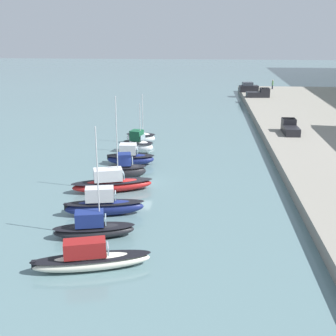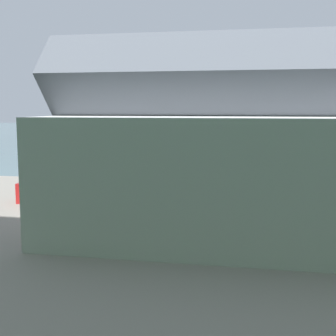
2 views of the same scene
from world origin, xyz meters
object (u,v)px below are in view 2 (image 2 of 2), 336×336
at_px(moored_boat_3, 192,161).
at_px(parked_car_1, 48,189).
at_px(moored_boat_2, 232,163).
at_px(moored_boat_0, 317,166).
at_px(moored_boat_6, 83,160).
at_px(moored_boat_1, 277,162).
at_px(moored_boat_4, 161,161).
at_px(moored_boat_7, 45,160).
at_px(moored_boat_5, 115,160).

xyz_separation_m(moored_boat_3, parked_car_1, (6.14, 28.13, 1.07)).
bearing_deg(moored_boat_2, moored_boat_0, 177.07).
bearing_deg(parked_car_1, moored_boat_6, -171.38).
distance_m(moored_boat_1, moored_boat_2, 5.40).
height_order(moored_boat_0, moored_boat_4, moored_boat_4).
bearing_deg(moored_boat_7, parked_car_1, 102.17).
xyz_separation_m(moored_boat_5, parked_car_1, (-4.20, 28.60, 1.15)).
height_order(moored_boat_1, moored_boat_4, moored_boat_4).
distance_m(moored_boat_2, moored_boat_7, 24.96).
bearing_deg(parked_car_1, moored_boat_4, 167.83).
xyz_separation_m(moored_boat_1, moored_boat_5, (20.78, -0.48, -0.15)).
height_order(moored_boat_0, moored_boat_3, moored_boat_0).
bearing_deg(moored_boat_0, moored_boat_7, 5.61).
distance_m(moored_boat_1, parked_car_1, 32.66).
bearing_deg(moored_boat_6, parked_car_1, 95.47).
bearing_deg(moored_boat_2, moored_boat_1, 174.37).
bearing_deg(moored_boat_3, moored_boat_0, 170.52).
relative_size(moored_boat_0, parked_car_1, 1.59).
distance_m(moored_boat_0, moored_boat_2, 10.15).
distance_m(moored_boat_5, moored_boat_6, 4.53).
bearing_deg(moored_boat_6, moored_boat_3, 167.00).
distance_m(moored_boat_0, parked_car_1, 35.50).
distance_m(moored_boat_0, moored_boat_1, 4.77).
distance_m(moored_boat_2, moored_boat_3, 5.06).
bearing_deg(moored_boat_2, moored_boat_7, -0.84).
relative_size(moored_boat_1, moored_boat_3, 1.40).
height_order(moored_boat_1, parked_car_1, moored_boat_1).
bearing_deg(moored_boat_6, moored_boat_7, -1.52).
xyz_separation_m(moored_boat_4, moored_boat_6, (10.64, 0.46, -0.07)).
relative_size(moored_boat_1, moored_boat_7, 0.76).
distance_m(moored_boat_3, moored_boat_4, 4.31).
distance_m(moored_boat_1, moored_boat_7, 30.35).
bearing_deg(moored_boat_7, moored_boat_6, 175.70).
relative_size(moored_boat_3, moored_boat_5, 0.63).
bearing_deg(moored_boat_4, moored_boat_5, -12.28).
relative_size(moored_boat_4, moored_boat_7, 1.13).
distance_m(moored_boat_1, moored_boat_4, 14.69).
height_order(moored_boat_4, moored_boat_5, moored_boat_4).
xyz_separation_m(moored_boat_4, moored_boat_5, (6.11, 0.37, 0.08)).
xyz_separation_m(moored_boat_0, moored_boat_1, (4.75, 0.23, 0.29)).
height_order(moored_boat_5, moored_boat_6, moored_boat_6).
xyz_separation_m(moored_boat_1, moored_boat_3, (10.44, -0.01, -0.07)).
relative_size(moored_boat_2, moored_boat_5, 0.79).
distance_m(moored_boat_0, moored_boat_5, 25.53).
relative_size(moored_boat_1, parked_car_1, 1.49).
bearing_deg(moored_boat_3, moored_boat_2, 172.75).
height_order(moored_boat_3, moored_boat_4, moored_boat_4).
bearing_deg(moored_boat_1, moored_boat_6, 16.51).
distance_m(moored_boat_0, moored_boat_6, 30.05).
distance_m(moored_boat_3, moored_boat_5, 10.35).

